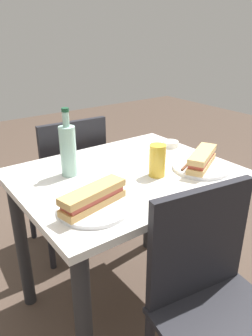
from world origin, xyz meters
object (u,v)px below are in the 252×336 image
Objects in this scene: plate_near at (94,208)px; olive_bowl at (171,144)px; chair_far at (69,179)px; chair_near at (215,303)px; baguette_sandwich_near at (93,197)px; beer_glass at (157,161)px; baguette_sandwich_far at (202,159)px; knife_far at (188,164)px; water_bottle at (68,150)px; dining_table at (126,201)px; knife_near at (81,201)px; plate_far at (201,168)px.

olive_bowl is (0.65, 0.31, 0.01)m from plate_near.
chair_far is 3.51× the size of plate_near.
chair_near is at bearing -92.62° from chair_far.
beer_glass is (0.36, 0.08, 0.02)m from baguette_sandwich_near.
baguette_sandwich_far is 2.98× the size of olive_bowl.
plate_near is at bearing -172.97° from knife_far.
chair_far is 6.42× the size of beer_glass.
baguette_sandwich_far is 0.07m from knife_far.
chair_near is 0.52m from baguette_sandwich_near.
water_bottle reaches higher than baguette_sandwich_far.
baguette_sandwich_far is at bearing 48.99° from chair_near.
dining_table is at bearing 129.80° from beer_glass.
baguette_sandwich_near is at bearing -90.00° from plate_near.
dining_table is 0.43m from olive_bowl.
chair_near is (-0.06, -0.56, -0.10)m from dining_table.
knife_near is 0.66× the size of plate_far.
water_bottle is 0.37m from beer_glass.
water_bottle is at bearing 70.95° from knife_near.
knife_near is (-0.02, 0.05, 0.01)m from plate_near.
chair_far reaches higher than baguette_sandwich_far.
plate_far is at bearing 2.02° from baguette_sandwich_near.
olive_bowl is at bearing 72.37° from plate_far.
chair_far is at bearing 97.74° from beer_glass.
dining_table is at bearing -30.42° from water_bottle.
water_bottle is at bearing 149.58° from dining_table.
baguette_sandwich_far is at bearing -50.97° from knife_far.
plate_far is (0.58, -0.03, -0.01)m from knife_near.
knife_far is (-0.04, 0.04, 0.01)m from plate_far.
beer_glass is (-0.16, 0.02, 0.05)m from knife_far.
baguette_sandwich_near reaches higher than plate_far.
knife_near is at bearing 114.06° from plate_near.
chair_near reaches higher than baguette_sandwich_far.
chair_far is 0.77m from knife_far.
plate_far is at bearing -2.88° from knife_near.
baguette_sandwich_far is (0.29, -0.17, 0.19)m from dining_table.
chair_near is (-0.05, -1.12, 0.00)m from chair_far.
olive_bowl is (0.38, 0.13, 0.16)m from dining_table.
baguette_sandwich_far is 0.31m from olive_bowl.
water_bottle reaches higher than olive_bowl.
chair_far is at bearing 65.48° from water_bottle.
beer_glass is at bearing 13.33° from baguette_sandwich_near.
baguette_sandwich_near is at bearing -166.67° from beer_glass.
chair_far is 0.84m from baguette_sandwich_far.
plate_far is at bearing 90.00° from baguette_sandwich_far.
knife_near is at bearing 119.41° from chair_near.
beer_glass reaches higher than knife_near.
beer_glass is at bearing -142.19° from olive_bowl.
plate_near is 1.47× the size of knife_far.
plate_near is 0.72m from olive_bowl.
chair_far is at bearing 67.46° from knife_near.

